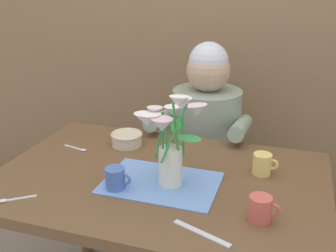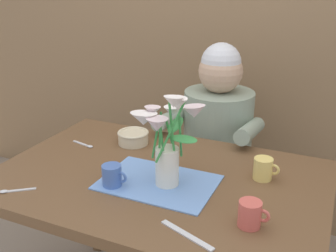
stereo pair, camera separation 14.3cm
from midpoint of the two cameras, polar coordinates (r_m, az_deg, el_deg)
wood_panel_backdrop at (r=2.30m, az=12.17°, el=16.05°), size 4.00×0.10×2.50m
dining_table at (r=1.51m, az=1.33°, el=-10.41°), size 1.20×0.80×0.74m
seated_person at (r=2.06m, az=8.93°, el=-4.23°), size 0.45×0.47×1.14m
striped_placemat at (r=1.42m, az=1.50°, el=-8.14°), size 0.40×0.28×0.00m
flower_vase at (r=1.33m, az=2.94°, el=-1.44°), size 0.24×0.24×0.34m
ceramic_bowl at (r=1.72m, az=-2.66°, el=-1.63°), size 0.14×0.14×0.06m
dinner_knife at (r=1.17m, az=6.35°, el=-15.38°), size 0.18×0.08×0.00m
ceramic_mug at (r=1.48m, az=16.23°, el=-5.96°), size 0.09×0.07×0.08m
coffee_cup at (r=1.38m, az=-5.06°, el=-7.22°), size 0.09×0.07×0.08m
tea_cup at (r=1.22m, az=15.10°, el=-12.18°), size 0.09×0.07×0.08m
spoon_0 at (r=1.44m, az=-18.86°, el=-8.86°), size 0.10×0.08×0.01m
spoon_1 at (r=1.73m, az=-9.39°, el=-2.76°), size 0.12×0.04×0.01m
spoon_2 at (r=1.48m, az=-4.75°, el=-6.79°), size 0.02×0.12×0.01m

